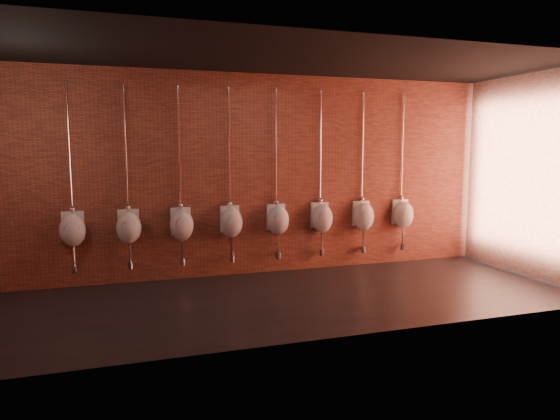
{
  "coord_description": "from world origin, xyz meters",
  "views": [
    {
      "loc": [
        -1.94,
        -6.24,
        2.04
      ],
      "look_at": [
        0.37,
        0.9,
        1.1
      ],
      "focal_mm": 32.0,
      "sensor_mm": 36.0,
      "label": 1
    }
  ],
  "objects": [
    {
      "name": "ground",
      "position": [
        0.0,
        0.0,
        0.0
      ],
      "size": [
        8.5,
        8.5,
        0.0
      ],
      "primitive_type": "plane",
      "color": "black",
      "rests_on": "ground"
    },
    {
      "name": "room_shell",
      "position": [
        0.0,
        0.0,
        2.01
      ],
      "size": [
        8.54,
        3.04,
        3.22
      ],
      "color": "black",
      "rests_on": "ground"
    },
    {
      "name": "urinal_0",
      "position": [
        -2.6,
        1.37,
        0.88
      ],
      "size": [
        0.37,
        0.32,
        2.71
      ],
      "color": "white",
      "rests_on": "ground"
    },
    {
      "name": "urinal_1",
      "position": [
        -1.83,
        1.37,
        0.88
      ],
      "size": [
        0.37,
        0.32,
        2.71
      ],
      "color": "white",
      "rests_on": "ground"
    },
    {
      "name": "urinal_2",
      "position": [
        -1.06,
        1.37,
        0.88
      ],
      "size": [
        0.37,
        0.32,
        2.71
      ],
      "color": "white",
      "rests_on": "ground"
    },
    {
      "name": "urinal_3",
      "position": [
        -0.29,
        1.37,
        0.88
      ],
      "size": [
        0.37,
        0.32,
        2.71
      ],
      "color": "white",
      "rests_on": "ground"
    },
    {
      "name": "urinal_4",
      "position": [
        0.48,
        1.37,
        0.88
      ],
      "size": [
        0.37,
        0.32,
        2.71
      ],
      "color": "white",
      "rests_on": "ground"
    },
    {
      "name": "urinal_5",
      "position": [
        1.25,
        1.37,
        0.88
      ],
      "size": [
        0.37,
        0.32,
        2.71
      ],
      "color": "white",
      "rests_on": "ground"
    },
    {
      "name": "urinal_6",
      "position": [
        2.03,
        1.37,
        0.88
      ],
      "size": [
        0.37,
        0.32,
        2.71
      ],
      "color": "white",
      "rests_on": "ground"
    },
    {
      "name": "urinal_7",
      "position": [
        2.8,
        1.37,
        0.88
      ],
      "size": [
        0.37,
        0.32,
        2.71
      ],
      "color": "white",
      "rests_on": "ground"
    }
  ]
}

